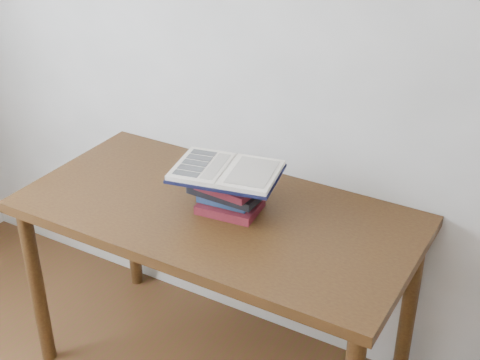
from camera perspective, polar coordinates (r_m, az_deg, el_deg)
The scene contains 3 objects.
desk at distance 2.50m, azimuth -1.97°, elevation -4.39°, with size 1.47×0.74×0.79m.
book_stack at distance 2.42m, azimuth -0.90°, elevation -0.97°, with size 0.27×0.19×0.15m.
open_book at distance 2.37m, azimuth -1.16°, elevation 0.74°, with size 0.42×0.33×0.03m.
Camera 1 is at (1.06, -0.39, 2.06)m, focal length 50.00 mm.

